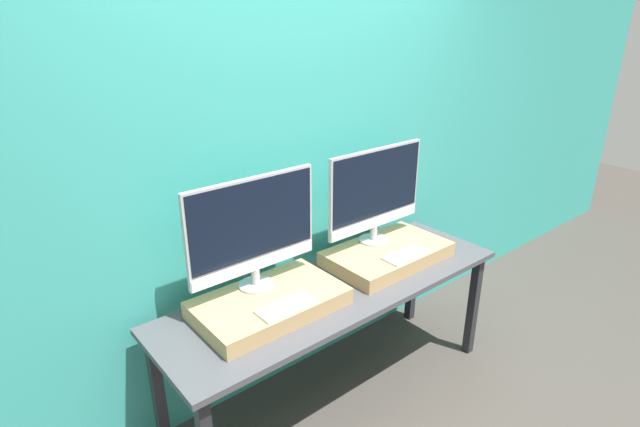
# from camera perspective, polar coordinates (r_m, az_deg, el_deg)

# --- Properties ---
(ground_plane) EXTENTS (12.00, 12.00, 0.00)m
(ground_plane) POSITION_cam_1_polar(r_m,az_deg,el_deg) (2.85, 6.22, -22.90)
(ground_plane) COLOR #423D38
(wall_back) EXTENTS (8.00, 0.04, 2.60)m
(wall_back) POSITION_cam_1_polar(r_m,az_deg,el_deg) (2.62, -3.22, 6.40)
(wall_back) COLOR teal
(wall_back) RESTS_ON ground_plane
(workbench) EXTENTS (1.92, 0.61, 0.70)m
(workbench) POSITION_cam_1_polar(r_m,az_deg,el_deg) (2.62, 2.02, -9.55)
(workbench) COLOR #47474C
(workbench) RESTS_ON ground_plane
(wooden_riser_left) EXTENTS (0.69, 0.41, 0.08)m
(wooden_riser_left) POSITION_cam_1_polar(r_m,az_deg,el_deg) (2.38, -5.79, -10.11)
(wooden_riser_left) COLOR tan
(wooden_riser_left) RESTS_ON workbench
(monitor_left) EXTENTS (0.67, 0.17, 0.55)m
(monitor_left) POSITION_cam_1_polar(r_m,az_deg,el_deg) (2.30, -7.65, -1.70)
(monitor_left) COLOR #B2B2B7
(monitor_left) RESTS_ON wooden_riser_left
(keyboard_left) EXTENTS (0.28, 0.12, 0.01)m
(keyboard_left) POSITION_cam_1_polar(r_m,az_deg,el_deg) (2.26, -3.86, -10.54)
(keyboard_left) COLOR silver
(keyboard_left) RESTS_ON wooden_riser_left
(wooden_riser_right) EXTENTS (0.69, 0.41, 0.08)m
(wooden_riser_right) POSITION_cam_1_polar(r_m,az_deg,el_deg) (2.84, 7.69, -4.59)
(wooden_riser_right) COLOR tan
(wooden_riser_right) RESTS_ON workbench
(monitor_right) EXTENTS (0.67, 0.17, 0.55)m
(monitor_right) POSITION_cam_1_polar(r_m,az_deg,el_deg) (2.77, 6.39, 2.53)
(monitor_right) COLOR #B2B2B7
(monitor_right) RESTS_ON wooden_riser_right
(keyboard_right) EXTENTS (0.28, 0.12, 0.01)m
(keyboard_right) POSITION_cam_1_polar(r_m,az_deg,el_deg) (2.74, 9.81, -4.66)
(keyboard_right) COLOR silver
(keyboard_right) RESTS_ON wooden_riser_right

